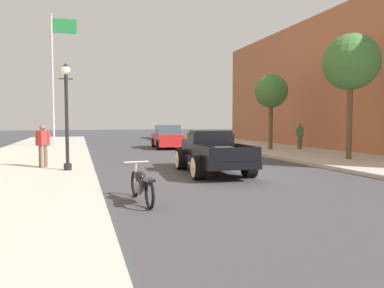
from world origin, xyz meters
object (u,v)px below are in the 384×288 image
motorcycle_parked (142,184)px  pedestrian_sidewalk_left (43,143)px  flagpole (56,66)px  street_lamp_near (66,108)px  street_tree_nearest (351,63)px  hotrod_truck_black (211,152)px  street_tree_second (271,92)px  car_background_red (167,137)px  pedestrian_sidewalk_right (300,134)px

motorcycle_parked → pedestrian_sidewalk_left: bearing=112.3°
motorcycle_parked → flagpole: size_ratio=0.23×
pedestrian_sidewalk_left → street_lamp_near: (0.92, -1.16, 1.30)m
street_lamp_near → flagpole: (-1.03, 13.61, 3.39)m
motorcycle_parked → street_lamp_near: bearing=108.3°
flagpole → pedestrian_sidewalk_left: bearing=-89.5°
motorcycle_parked → street_tree_nearest: (10.70, 5.86, 4.17)m
hotrod_truck_black → pedestrian_sidewalk_left: bearing=160.2°
street_lamp_near → street_tree_second: bearing=30.1°
flagpole → street_tree_second: flagpole is taller
pedestrian_sidewalk_left → street_tree_nearest: street_tree_nearest is taller
motorcycle_parked → street_tree_nearest: 12.89m
car_background_red → flagpole: bearing=164.3°
street_tree_nearest → street_lamp_near: bearing=-178.3°
car_background_red → pedestrian_sidewalk_left: 12.69m
motorcycle_parked → pedestrian_sidewalk_left: 7.23m
car_background_red → street_tree_nearest: size_ratio=0.76×
pedestrian_sidewalk_left → street_tree_second: 14.46m
motorcycle_parked → car_background_red: 17.63m
pedestrian_sidewalk_left → pedestrian_sidewalk_right: 15.72m
hotrod_truck_black → motorcycle_parked: size_ratio=2.37×
pedestrian_sidewalk_right → street_tree_second: street_tree_second is taller
street_tree_second → street_tree_nearest: bearing=-85.9°
pedestrian_sidewalk_left → pedestrian_sidewalk_right: bearing=19.8°
pedestrian_sidewalk_left → pedestrian_sidewalk_right: (14.79, 5.33, 0.00)m
car_background_red → street_tree_second: bearing=-38.8°
motorcycle_parked → car_background_red: bearing=75.0°
flagpole → street_tree_nearest: 18.98m
pedestrian_sidewalk_right → flagpole: (-14.89, 7.11, 4.68)m
motorcycle_parked → street_tree_nearest: bearing=28.7°
street_tree_second → motorcycle_parked: bearing=-129.4°
car_background_red → motorcycle_parked: bearing=-105.0°
car_background_red → pedestrian_sidewalk_right: bearing=-33.9°
motorcycle_parked → street_tree_nearest: street_tree_nearest is taller
street_lamp_near → street_tree_nearest: street_tree_nearest is taller
motorcycle_parked → street_tree_second: 16.47m
street_lamp_near → pedestrian_sidewalk_right: bearing=25.1°
hotrod_truck_black → street_tree_second: 10.98m
motorcycle_parked → pedestrian_sidewalk_right: 17.01m
street_tree_nearest → street_tree_second: bearing=94.1°
motorcycle_parked → street_lamp_near: size_ratio=0.55×
flagpole → street_tree_second: (13.07, -6.63, -2.01)m
street_tree_nearest → flagpole: bearing=135.6°
motorcycle_parked → flagpole: 20.03m
pedestrian_sidewalk_left → street_tree_nearest: 13.92m
pedestrian_sidewalk_right → hotrod_truck_black: bearing=-139.2°
car_background_red → street_tree_nearest: 13.30m
flagpole → street_tree_second: 14.79m
pedestrian_sidewalk_left → street_lamp_near: bearing=-51.5°
car_background_red → street_lamp_near: 13.28m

